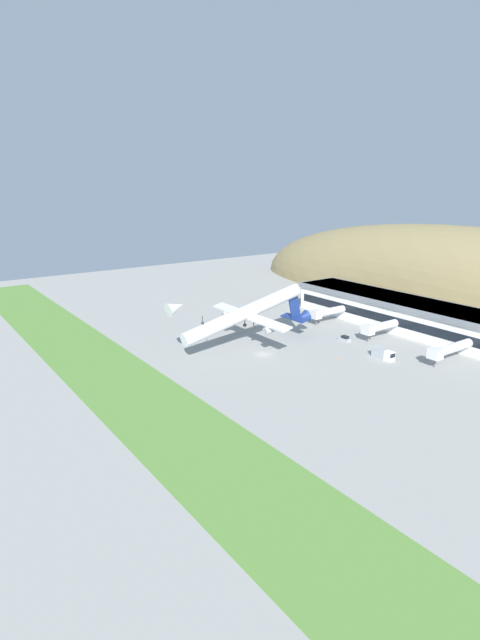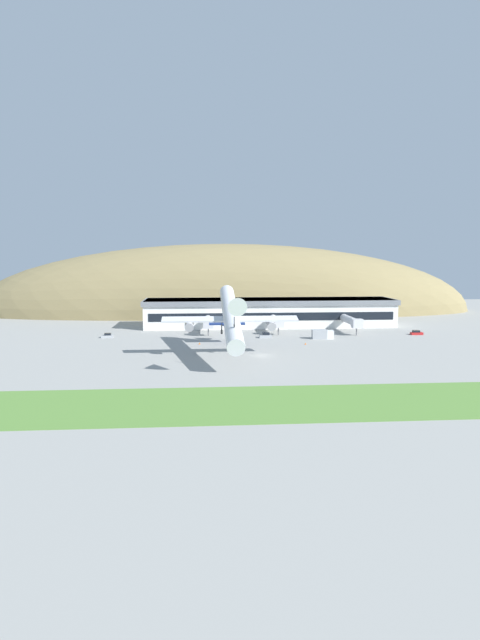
{
  "view_description": "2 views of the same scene",
  "coord_description": "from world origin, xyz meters",
  "px_view_note": "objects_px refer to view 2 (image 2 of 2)",
  "views": [
    {
      "loc": [
        106.82,
        -84.08,
        47.99
      ],
      "look_at": [
        -7.03,
        -3.26,
        9.26
      ],
      "focal_mm": 28.0,
      "sensor_mm": 36.0,
      "label": 1
    },
    {
      "loc": [
        -15.08,
        -125.95,
        25.42
      ],
      "look_at": [
        -5.34,
        3.68,
        8.93
      ],
      "focal_mm": 28.0,
      "sensor_mm": 36.0,
      "label": 2
    }
  ],
  "objects_px": {
    "terminal_building": "(270,311)",
    "jetway_1": "(276,321)",
    "traffic_cone_0": "(199,343)",
    "service_car_1": "(416,333)",
    "service_car_2": "(265,336)",
    "jetway_2": "(351,321)",
    "cargo_airplane": "(230,316)",
    "traffic_cone_1": "(305,344)",
    "jetway_0": "(208,322)",
    "fuel_truck": "(323,334)",
    "service_car_0": "(107,336)"
  },
  "relations": [
    {
      "from": "terminal_building",
      "to": "jetway_1",
      "type": "bearing_deg",
      "value": -89.94
    },
    {
      "from": "jetway_1",
      "to": "jetway_0",
      "type": "bearing_deg",
      "value": -179.76
    },
    {
      "from": "service_car_1",
      "to": "service_car_2",
      "type": "bearing_deg",
      "value": -177.13
    },
    {
      "from": "jetway_1",
      "to": "service_car_0",
      "type": "relative_size",
      "value": 3.87
    },
    {
      "from": "jetway_0",
      "to": "traffic_cone_0",
      "type": "relative_size",
      "value": 25.58
    },
    {
      "from": "terminal_building",
      "to": "jetway_0",
      "type": "bearing_deg",
      "value": -143.73
    },
    {
      "from": "jetway_1",
      "to": "service_car_0",
      "type": "xyz_separation_m",
      "value": [
        -54.85,
        -5.83,
        -3.39
      ]
    },
    {
      "from": "jetway_0",
      "to": "traffic_cone_1",
      "type": "relative_size",
      "value": 25.58
    },
    {
      "from": "service_car_2",
      "to": "traffic_cone_0",
      "type": "relative_size",
      "value": 6.7
    },
    {
      "from": "terminal_building",
      "to": "traffic_cone_1",
      "type": "bearing_deg",
      "value": -82.45
    },
    {
      "from": "service_car_2",
      "to": "jetway_0",
      "type": "bearing_deg",
      "value": 151.54
    },
    {
      "from": "cargo_airplane",
      "to": "traffic_cone_1",
      "type": "relative_size",
      "value": 87.65
    },
    {
      "from": "service_car_0",
      "to": "fuel_truck",
      "type": "distance_m",
      "value": 67.87
    },
    {
      "from": "service_car_1",
      "to": "fuel_truck",
      "type": "relative_size",
      "value": 0.58
    },
    {
      "from": "jetway_1",
      "to": "service_car_2",
      "type": "distance_m",
      "value": 11.48
    },
    {
      "from": "service_car_0",
      "to": "service_car_2",
      "type": "bearing_deg",
      "value": -4.59
    },
    {
      "from": "service_car_1",
      "to": "service_car_0",
      "type": "bearing_deg",
      "value": 179.15
    },
    {
      "from": "traffic_cone_1",
      "to": "fuel_truck",
      "type": "bearing_deg",
      "value": 52.64
    },
    {
      "from": "jetway_0",
      "to": "fuel_truck",
      "type": "relative_size",
      "value": 2.18
    },
    {
      "from": "service_car_0",
      "to": "traffic_cone_1",
      "type": "bearing_deg",
      "value": -15.8
    },
    {
      "from": "jetway_0",
      "to": "cargo_airplane",
      "type": "height_order",
      "value": "cargo_airplane"
    },
    {
      "from": "terminal_building",
      "to": "jetway_2",
      "type": "distance_m",
      "value": 31.17
    },
    {
      "from": "jetway_2",
      "to": "service_car_0",
      "type": "height_order",
      "value": "jetway_2"
    },
    {
      "from": "terminal_building",
      "to": "traffic_cone_1",
      "type": "height_order",
      "value": "terminal_building"
    },
    {
      "from": "terminal_building",
      "to": "service_car_0",
      "type": "height_order",
      "value": "terminal_building"
    },
    {
      "from": "jetway_2",
      "to": "service_car_0",
      "type": "bearing_deg",
      "value": -176.87
    },
    {
      "from": "traffic_cone_1",
      "to": "jetway_2",
      "type": "bearing_deg",
      "value": 46.81
    },
    {
      "from": "jetway_2",
      "to": "service_car_2",
      "type": "bearing_deg",
      "value": -164.47
    },
    {
      "from": "service_car_1",
      "to": "service_car_2",
      "type": "height_order",
      "value": "service_car_2"
    },
    {
      "from": "service_car_0",
      "to": "jetway_0",
      "type": "bearing_deg",
      "value": 10.17
    },
    {
      "from": "terminal_building",
      "to": "service_car_2",
      "type": "xyz_separation_m",
      "value": [
        -4.88,
        -26.52,
        -5.0
      ]
    },
    {
      "from": "service_car_0",
      "to": "traffic_cone_1",
      "type": "relative_size",
      "value": 6.54
    },
    {
      "from": "jetway_0",
      "to": "traffic_cone_1",
      "type": "xyz_separation_m",
      "value": [
        28.1,
        -22.73,
        -3.71
      ]
    },
    {
      "from": "service_car_1",
      "to": "traffic_cone_1",
      "type": "relative_size",
      "value": 6.77
    },
    {
      "from": "terminal_building",
      "to": "jetway_1",
      "type": "relative_size",
      "value": 6.26
    },
    {
      "from": "service_car_0",
      "to": "service_car_2",
      "type": "distance_m",
      "value": 50.11
    },
    {
      "from": "jetway_2",
      "to": "traffic_cone_0",
      "type": "relative_size",
      "value": 30.03
    },
    {
      "from": "jetway_0",
      "to": "jetway_2",
      "type": "height_order",
      "value": "same"
    },
    {
      "from": "jetway_1",
      "to": "jetway_2",
      "type": "xyz_separation_m",
      "value": [
        25.28,
        -1.45,
        0.0
      ]
    },
    {
      "from": "jetway_0",
      "to": "service_car_1",
      "type": "distance_m",
      "value": 68.77
    },
    {
      "from": "terminal_building",
      "to": "traffic_cone_0",
      "type": "height_order",
      "value": "terminal_building"
    },
    {
      "from": "traffic_cone_0",
      "to": "traffic_cone_1",
      "type": "bearing_deg",
      "value": -4.96
    },
    {
      "from": "service_car_1",
      "to": "service_car_2",
      "type": "relative_size",
      "value": 1.01
    },
    {
      "from": "service_car_2",
      "to": "jetway_1",
      "type": "bearing_deg",
      "value": 63.51
    },
    {
      "from": "service_car_2",
      "to": "fuel_truck",
      "type": "bearing_deg",
      "value": -10.65
    },
    {
      "from": "jetway_2",
      "to": "fuel_truck",
      "type": "xyz_separation_m",
      "value": [
        -12.67,
        -11.68,
        -2.58
      ]
    },
    {
      "from": "jetway_1",
      "to": "jetway_2",
      "type": "bearing_deg",
      "value": -3.28
    },
    {
      "from": "jetway_1",
      "to": "service_car_1",
      "type": "height_order",
      "value": "jetway_1"
    },
    {
      "from": "jetway_2",
      "to": "traffic_cone_0",
      "type": "bearing_deg",
      "value": -159.85
    },
    {
      "from": "service_car_0",
      "to": "traffic_cone_1",
      "type": "distance_m",
      "value": 62.43
    }
  ]
}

